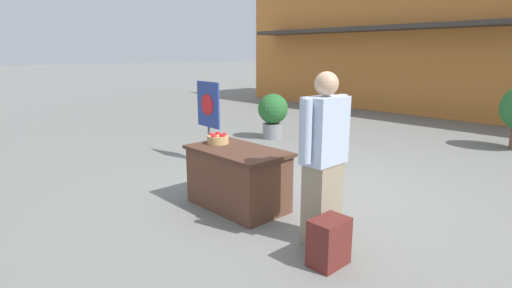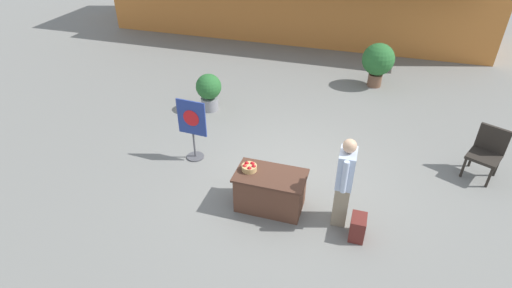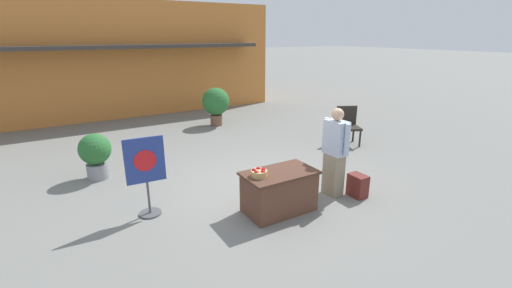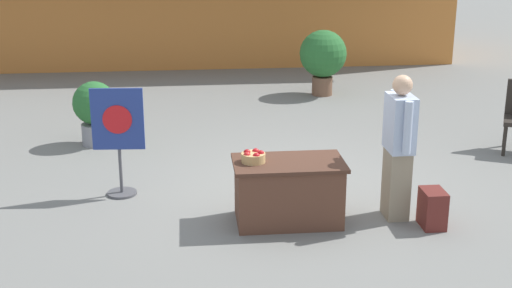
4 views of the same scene
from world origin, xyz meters
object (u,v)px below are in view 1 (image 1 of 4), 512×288
Objects in this scene: potted_plant_far_right at (273,113)px; backpack at (329,242)px; apple_basket at (218,139)px; poster_board at (209,118)px; person_visitor at (324,159)px; display_table at (238,178)px.

backpack is at bearing -40.24° from potted_plant_far_right.
potted_plant_far_right reaches higher than apple_basket.
potted_plant_far_right is (-0.52, 2.06, -0.19)m from poster_board.
backpack is (0.32, -0.31, -0.62)m from person_visitor.
display_table is 1.58m from backpack.
backpack is 5.20m from potted_plant_far_right.
apple_basket reaches higher than backpack.
backpack is (1.93, -0.31, -0.56)m from apple_basket.
display_table is 3.90m from potted_plant_far_right.
potted_plant_far_right is at bearing 139.76° from backpack.
potted_plant_far_right reaches higher than backpack.
apple_basket is at bearing 170.72° from backpack.
potted_plant_far_right is (-3.96, 3.35, 0.34)m from backpack.
display_table is at bearing 169.03° from backpack.
display_table is 1.28× the size of potted_plant_far_right.
backpack is 3.72m from poster_board.
display_table reaches higher than backpack.
apple_basket is 0.27× the size of potted_plant_far_right.
backpack is at bearing 135.67° from person_visitor.
apple_basket reaches higher than display_table.
person_visitor is 3.27m from poster_board.
poster_board is (-3.44, 1.30, 0.53)m from backpack.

